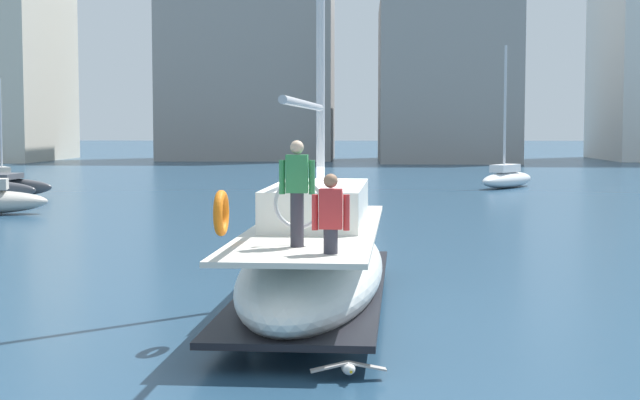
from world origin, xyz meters
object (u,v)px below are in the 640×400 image
at_px(main_sailboat, 315,258).
at_px(moored_sloop_near, 3,177).
at_px(seagull, 349,368).
at_px(moored_catamaran, 507,177).

height_order(main_sailboat, moored_sloop_near, main_sailboat).
relative_size(moored_sloop_near, seagull, 5.96).
distance_m(moored_sloop_near, moored_catamaran, 27.56).
xyz_separation_m(main_sailboat, moored_catamaran, (8.42, 34.15, -0.35)).
xyz_separation_m(main_sailboat, moored_sloop_near, (-19.12, 35.17, -0.46)).
xyz_separation_m(moored_sloop_near, seagull, (19.80, -40.05, -0.28)).
bearing_deg(seagull, moored_catamaran, 78.78).
distance_m(main_sailboat, seagull, 4.98).
bearing_deg(moored_catamaran, moored_sloop_near, 177.88).
distance_m(moored_sloop_near, seagull, 44.68).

